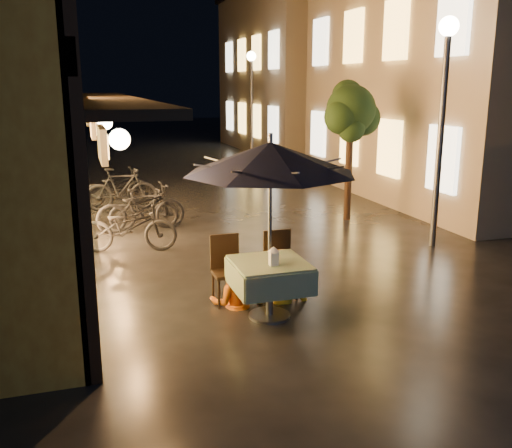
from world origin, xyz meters
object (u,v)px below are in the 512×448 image
object	(u,v)px
bicycle_0	(129,227)
person_orange	(234,256)
cafe_table	(270,276)
patio_umbrella	(270,158)
streetlamp_near	(444,92)
table_lantern	(274,255)
person_yellow	(282,251)

from	to	relation	value
bicycle_0	person_orange	bearing A→B (deg)	-148.25
cafe_table	person_orange	xyz separation A→B (m)	(-0.34, 0.57, 0.13)
cafe_table	patio_umbrella	size ratio (longest dim) A/B	0.40
cafe_table	patio_umbrella	distance (m)	1.56
patio_umbrella	person_orange	world-z (taller)	patio_umbrella
cafe_table	bicycle_0	size ratio (longest dim) A/B	0.56
streetlamp_near	bicycle_0	world-z (taller)	streetlamp_near
bicycle_0	streetlamp_near	bearing A→B (deg)	-92.24
patio_umbrella	table_lantern	xyz separation A→B (m)	(-0.00, -0.15, -1.23)
streetlamp_near	bicycle_0	bearing A→B (deg)	166.37
table_lantern	person_orange	distance (m)	0.82
table_lantern	person_yellow	xyz separation A→B (m)	(0.36, 0.67, -0.17)
bicycle_0	table_lantern	bearing A→B (deg)	-147.40
patio_umbrella	table_lantern	size ratio (longest dim) A/B	9.84
table_lantern	bicycle_0	xyz separation A→B (m)	(-1.50, 3.87, -0.45)
cafe_table	patio_umbrella	bearing A→B (deg)	0.00
patio_umbrella	person_yellow	size ratio (longest dim) A/B	1.65
person_yellow	bicycle_0	xyz separation A→B (m)	(-1.86, 3.20, -0.28)
person_orange	bicycle_0	size ratio (longest dim) A/B	0.81
table_lantern	person_orange	size ratio (longest dim) A/B	0.17
person_orange	person_yellow	world-z (taller)	person_yellow
cafe_table	bicycle_0	bearing A→B (deg)	112.01
table_lantern	person_orange	world-z (taller)	person_orange
streetlamp_near	person_orange	xyz separation A→B (m)	(-4.48, -1.78, -2.20)
person_yellow	bicycle_0	world-z (taller)	person_yellow
patio_umbrella	person_yellow	xyz separation A→B (m)	(0.36, 0.52, -1.40)
streetlamp_near	person_yellow	world-z (taller)	streetlamp_near
person_orange	person_yellow	bearing A→B (deg)	-172.34
bicycle_0	patio_umbrella	bearing A→B (deg)	-146.61
table_lantern	cafe_table	bearing A→B (deg)	90.00
streetlamp_near	patio_umbrella	xyz separation A→B (m)	(-4.15, -2.35, -0.77)
person_yellow	patio_umbrella	bearing A→B (deg)	63.65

